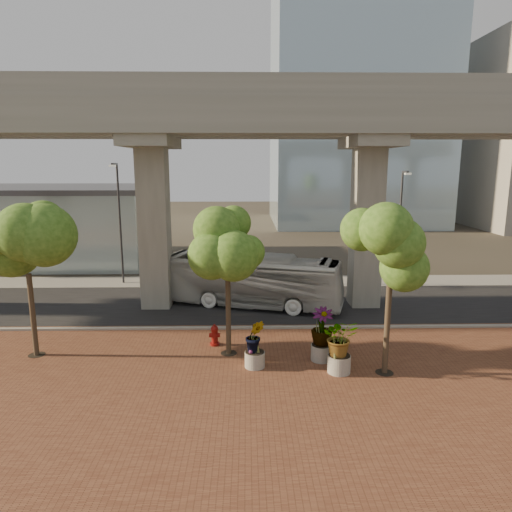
{
  "coord_description": "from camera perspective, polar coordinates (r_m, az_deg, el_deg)",
  "views": [
    {
      "loc": [
        -0.8,
        -23.61,
        8.06
      ],
      "look_at": [
        -0.31,
        0.5,
        3.25
      ],
      "focal_mm": 32.0,
      "sensor_mm": 36.0,
      "label": 1
    }
  ],
  "objects": [
    {
      "name": "streetlamp_west",
      "position": [
        32.1,
        -16.73,
        4.91
      ],
      "size": [
        0.4,
        1.18,
        8.17
      ],
      "color": "#2F2E33",
      "rests_on": "ground"
    },
    {
      "name": "asphalt_road",
      "position": [
        26.85,
        0.61,
        -6.15
      ],
      "size": [
        90.0,
        8.0,
        0.04
      ],
      "primitive_type": "cube",
      "color": "black",
      "rests_on": "ground"
    },
    {
      "name": "station_pavilion",
      "position": [
        44.28,
        -26.91,
        3.78
      ],
      "size": [
        23.0,
        13.0,
        6.3
      ],
      "color": "silver",
      "rests_on": "ground"
    },
    {
      "name": "curb_strip",
      "position": [
        23.05,
        0.91,
        -8.98
      ],
      "size": [
        70.0,
        0.25,
        0.16
      ],
      "primitive_type": "cube",
      "color": "gray",
      "rests_on": "ground"
    },
    {
      "name": "ground",
      "position": [
        24.96,
        0.75,
        -7.57
      ],
      "size": [
        160.0,
        160.0,
        0.0
      ],
      "primitive_type": "plane",
      "color": "#363127",
      "rests_on": "ground"
    },
    {
      "name": "street_tree_far_west",
      "position": [
        20.91,
        -26.82,
        1.11
      ],
      "size": [
        4.04,
        4.04,
        6.61
      ],
      "color": "#4B382B",
      "rests_on": "ground"
    },
    {
      "name": "planter_left",
      "position": [
        18.49,
        -0.15,
        -10.27
      ],
      "size": [
        1.81,
        1.81,
        1.99
      ],
      "color": "#AAA79A",
      "rests_on": "ground"
    },
    {
      "name": "street_tree_near_east",
      "position": [
        17.7,
        16.59,
        0.58
      ],
      "size": [
        3.84,
        3.84,
        6.64
      ],
      "color": "#4B382B",
      "rests_on": "ground"
    },
    {
      "name": "streetlamp_east",
      "position": [
        31.22,
        17.6,
        4.16
      ],
      "size": [
        0.38,
        1.11,
        7.67
      ],
      "color": "#313136",
      "rests_on": "ground"
    },
    {
      "name": "fire_hydrant",
      "position": [
        20.98,
        -5.2,
        -9.81
      ],
      "size": [
        0.49,
        0.44,
        0.98
      ],
      "color": "maroon",
      "rests_on": "ground"
    },
    {
      "name": "far_sidewalk",
      "position": [
        32.14,
        0.3,
        -3.19
      ],
      "size": [
        90.0,
        3.0,
        0.06
      ],
      "primitive_type": "cube",
      "color": "gray",
      "rests_on": "ground"
    },
    {
      "name": "planter_right",
      "position": [
        19.24,
        8.23,
        -9.02
      ],
      "size": [
        2.11,
        2.11,
        2.25
      ],
      "color": "#ABA69A",
      "rests_on": "ground"
    },
    {
      "name": "street_tree_near_west",
      "position": [
        18.86,
        -3.6,
        1.67
      ],
      "size": [
        3.3,
        3.3,
        6.39
      ],
      "color": "#4B382B",
      "rests_on": "ground"
    },
    {
      "name": "transit_viaduct",
      "position": [
        25.63,
        0.64,
        9.54
      ],
      "size": [
        72.0,
        5.6,
        12.4
      ],
      "color": "gray",
      "rests_on": "ground"
    },
    {
      "name": "transit_bus",
      "position": [
        26.37,
        -0.83,
        -3.15
      ],
      "size": [
        10.97,
        5.54,
        2.98
      ],
      "primitive_type": "imported",
      "rotation": [
        0.0,
        0.0,
        1.27
      ],
      "color": "silver",
      "rests_on": "ground"
    },
    {
      "name": "planter_front",
      "position": [
        18.28,
        10.45,
        -10.28
      ],
      "size": [
        2.01,
        2.01,
        2.21
      ],
      "color": "#A49C94",
      "rests_on": "ground"
    },
    {
      "name": "brick_plaza",
      "position": [
        17.57,
        1.64,
        -15.92
      ],
      "size": [
        70.0,
        13.0,
        0.06
      ],
      "primitive_type": "cube",
      "color": "brown",
      "rests_on": "ground"
    }
  ]
}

